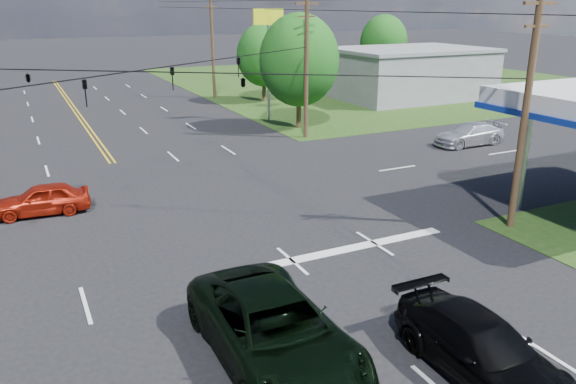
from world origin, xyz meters
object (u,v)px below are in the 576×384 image
tree_right_b (264,55)px  suv_black (481,348)px  pole_ne (306,64)px  pole_right_far (212,43)px  pole_se (526,107)px  tree_far_r (384,42)px  pickup_dkgreen (274,330)px  retail_ne (409,74)px  tree_right_a (299,60)px

tree_right_b → suv_black: (-11.73, -39.74, -3.48)m
pole_ne → pole_right_far: pole_right_far is taller
pole_se → pole_ne: (0.00, 18.00, 0.00)m
pole_se → pole_ne: 18.00m
pole_se → tree_far_r: bearing=61.7°
pickup_dkgreen → tree_far_r: bearing=52.5°
retail_ne → pole_right_far: size_ratio=1.40×
pole_right_far → suv_black: 44.72m
retail_ne → pole_se: (-17.00, -29.00, 2.72)m
tree_far_r → pole_ne: bearing=-135.0°
pole_se → tree_right_b: size_ratio=1.34×
pole_ne → tree_right_a: pole_ne is taller
pole_ne → pickup_dkgreen: 25.64m
suv_black → retail_ne: bearing=55.5°
tree_right_a → pickup_dkgreen: size_ratio=1.27×
retail_ne → tree_right_b: size_ratio=1.98×
tree_right_a → tree_right_b: (2.50, 12.00, -0.65)m
tree_right_a → tree_right_b: tree_right_a is taller
retail_ne → pole_se: 33.72m
pole_se → tree_right_b: (3.50, 33.00, -0.70)m
suv_black → tree_right_a: bearing=72.3°
pole_ne → tree_right_b: bearing=76.9°
pole_ne → pole_se: bearing=-90.0°
tree_right_b → suv_black: bearing=-106.4°
retail_ne → pickup_dkgreen: size_ratio=2.17×
pickup_dkgreen → pole_right_far: bearing=73.5°
retail_ne → pickup_dkgreen: bearing=-131.8°
pole_se → tree_right_b: bearing=83.9°
pole_ne → suv_black: bearing=-108.4°
tree_far_r → pole_se: bearing=-118.3°
retail_ne → pickup_dkgreen: retail_ne is taller
pickup_dkgreen → suv_black: (4.27, -2.72, -0.15)m
tree_right_b → tree_right_a: bearing=-101.8°
pole_se → tree_far_r: (21.00, 39.00, -0.37)m
pole_se → pole_ne: bearing=90.0°
pole_right_far → pickup_dkgreen: pole_right_far is taller
pole_se → tree_far_r: 44.30m
pole_ne → suv_black: size_ratio=1.86×
pole_right_far → suv_black: bearing=-100.7°
pole_ne → tree_right_a: bearing=71.6°
tree_right_b → tree_far_r: tree_far_r is taller
tree_right_b → suv_black: size_ratio=1.39×
tree_right_b → tree_far_r: bearing=18.9°
pole_se → pickup_dkgreen: bearing=-162.2°
tree_right_a → tree_far_r: 26.91m
pole_right_far → suv_black: size_ratio=1.96×
pole_se → pole_right_far: pole_right_far is taller
pole_ne → pickup_dkgreen: pole_ne is taller
retail_ne → pole_ne: 20.43m
pole_right_far → tree_far_r: bearing=5.4°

